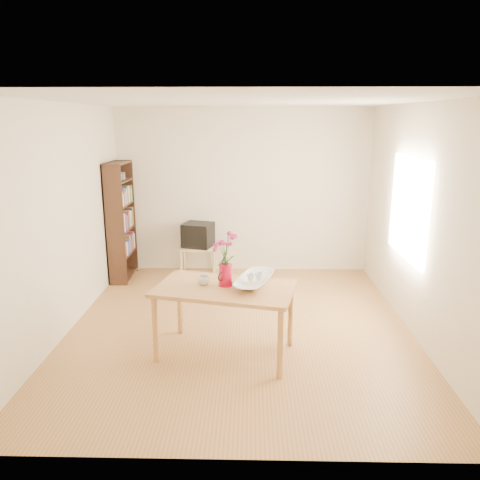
{
  "coord_description": "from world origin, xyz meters",
  "views": [
    {
      "loc": [
        0.13,
        -5.15,
        2.42
      ],
      "look_at": [
        0.0,
        0.3,
        1.0
      ],
      "focal_mm": 35.0,
      "sensor_mm": 36.0,
      "label": 1
    }
  ],
  "objects_px": {
    "pitcher": "(226,276)",
    "television": "(198,234)",
    "bowl": "(254,263)",
    "mug": "(204,280)",
    "table": "(225,294)"
  },
  "relations": [
    {
      "from": "pitcher",
      "to": "television",
      "type": "bearing_deg",
      "value": 133.91
    },
    {
      "from": "table",
      "to": "mug",
      "type": "relative_size",
      "value": 13.06
    },
    {
      "from": "mug",
      "to": "bowl",
      "type": "bearing_deg",
      "value": -176.99
    },
    {
      "from": "bowl",
      "to": "mug",
      "type": "bearing_deg",
      "value": -175.72
    },
    {
      "from": "mug",
      "to": "television",
      "type": "relative_size",
      "value": 0.23
    },
    {
      "from": "table",
      "to": "television",
      "type": "relative_size",
      "value": 2.97
    },
    {
      "from": "pitcher",
      "to": "mug",
      "type": "distance_m",
      "value": 0.24
    },
    {
      "from": "mug",
      "to": "bowl",
      "type": "xyz_separation_m",
      "value": [
        0.52,
        0.04,
        0.18
      ]
    },
    {
      "from": "table",
      "to": "bowl",
      "type": "distance_m",
      "value": 0.44
    },
    {
      "from": "bowl",
      "to": "table",
      "type": "bearing_deg",
      "value": -161.9
    },
    {
      "from": "mug",
      "to": "bowl",
      "type": "relative_size",
      "value": 0.25
    },
    {
      "from": "mug",
      "to": "television",
      "type": "distance_m",
      "value": 2.6
    },
    {
      "from": "bowl",
      "to": "pitcher",
      "type": "bearing_deg",
      "value": -170.03
    },
    {
      "from": "pitcher",
      "to": "bowl",
      "type": "height_order",
      "value": "bowl"
    },
    {
      "from": "table",
      "to": "pitcher",
      "type": "bearing_deg",
      "value": 95.5
    }
  ]
}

